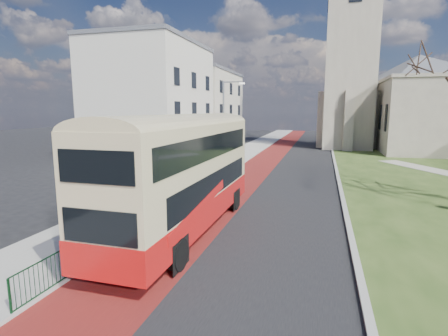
% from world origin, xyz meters
% --- Properties ---
extents(ground, '(160.00, 160.00, 0.00)m').
position_xyz_m(ground, '(0.00, 0.00, 0.00)').
color(ground, black).
rests_on(ground, ground).
extents(road_carriageway, '(9.00, 120.00, 0.01)m').
position_xyz_m(road_carriageway, '(1.50, 20.00, 0.01)').
color(road_carriageway, black).
rests_on(road_carriageway, ground).
extents(bus_lane, '(3.40, 120.00, 0.01)m').
position_xyz_m(bus_lane, '(-1.20, 20.00, 0.01)').
color(bus_lane, '#591414').
rests_on(bus_lane, ground).
extents(pavement_west, '(4.00, 120.00, 0.12)m').
position_xyz_m(pavement_west, '(-5.00, 20.00, 0.06)').
color(pavement_west, gray).
rests_on(pavement_west, ground).
extents(kerb_west, '(0.25, 120.00, 0.13)m').
position_xyz_m(kerb_west, '(-3.00, 20.00, 0.07)').
color(kerb_west, '#999993').
rests_on(kerb_west, ground).
extents(kerb_east, '(0.25, 80.00, 0.13)m').
position_xyz_m(kerb_east, '(6.10, 22.00, 0.07)').
color(kerb_east, '#999993').
rests_on(kerb_east, ground).
extents(pedestrian_railing, '(0.07, 24.00, 1.12)m').
position_xyz_m(pedestrian_railing, '(-2.95, 4.00, 0.55)').
color(pedestrian_railing, '#0B3317').
rests_on(pedestrian_railing, ground).
extents(gothic_church, '(16.38, 18.00, 40.00)m').
position_xyz_m(gothic_church, '(12.56, 38.00, 13.13)').
color(gothic_church, gray).
rests_on(gothic_church, ground).
extents(street_block_near, '(10.30, 14.30, 13.00)m').
position_xyz_m(street_block_near, '(-14.00, 22.00, 6.51)').
color(street_block_near, beige).
rests_on(street_block_near, ground).
extents(street_block_far, '(10.30, 16.30, 11.50)m').
position_xyz_m(street_block_far, '(-14.00, 38.00, 5.76)').
color(street_block_far, beige).
rests_on(street_block_far, ground).
extents(streetlamp, '(2.13, 0.18, 8.00)m').
position_xyz_m(streetlamp, '(-4.35, 18.00, 4.59)').
color(streetlamp, gray).
rests_on(streetlamp, pavement_west).
extents(bus, '(2.95, 12.05, 5.02)m').
position_xyz_m(bus, '(-1.06, -0.61, 2.86)').
color(bus, '#B21110').
rests_on(bus, ground).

